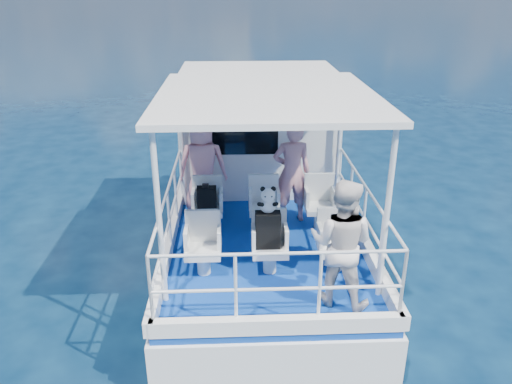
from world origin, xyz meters
TOP-DOWN VIEW (x-y plane):
  - ground at (0.00, 0.00)m, footprint 2000.00×2000.00m
  - hull at (0.00, 1.00)m, footprint 3.00×7.00m
  - deck at (0.00, 1.00)m, footprint 2.90×6.90m
  - cabin at (0.00, 2.30)m, footprint 2.85×2.00m
  - canopy at (0.00, -0.20)m, footprint 3.00×3.20m
  - canopy_posts at (0.00, -0.25)m, footprint 2.77×2.97m
  - railings at (0.00, -0.58)m, footprint 2.84×3.59m
  - seat_port_fwd at (-0.90, 0.20)m, footprint 0.48×0.46m
  - seat_center_fwd at (0.00, 0.20)m, footprint 0.48×0.46m
  - seat_stbd_fwd at (0.90, 0.20)m, footprint 0.48×0.46m
  - seat_port_aft at (-0.90, -1.10)m, footprint 0.48×0.46m
  - seat_center_aft at (0.00, -1.10)m, footprint 0.48×0.46m
  - seat_stbd_aft at (0.90, -1.10)m, footprint 0.48×0.46m
  - passenger_port_fwd at (-1.00, 0.92)m, footprint 0.63×0.46m
  - passenger_stbd_fwd at (0.46, 0.51)m, footprint 0.64×0.44m
  - passenger_stbd_aft at (0.80, -1.82)m, footprint 0.98×0.90m
  - backpack_port at (-0.90, 0.11)m, footprint 0.30×0.17m
  - backpack_center at (-0.03, -1.08)m, footprint 0.34×0.19m
  - compact_camera at (-0.91, 0.10)m, footprint 0.10×0.06m
  - panda at (-0.03, -1.06)m, footprint 0.23×0.19m

SIDE VIEW (x-z plane):
  - ground at x=0.00m, z-range 0.00..0.00m
  - hull at x=0.00m, z-range -0.80..0.80m
  - deck at x=0.00m, z-range 0.80..0.90m
  - seat_port_fwd at x=-0.90m, z-range 0.90..1.28m
  - seat_center_fwd at x=0.00m, z-range 0.90..1.28m
  - seat_stbd_fwd at x=0.90m, z-range 0.90..1.28m
  - seat_port_aft at x=-0.90m, z-range 0.90..1.28m
  - seat_center_aft at x=0.00m, z-range 0.90..1.28m
  - seat_stbd_aft at x=0.90m, z-range 0.90..1.28m
  - railings at x=0.00m, z-range 0.90..1.90m
  - backpack_port at x=-0.90m, z-range 1.28..1.67m
  - backpack_center at x=-0.03m, z-range 1.28..1.78m
  - compact_camera at x=-0.91m, z-range 1.67..1.73m
  - passenger_stbd_aft at x=0.80m, z-range 0.90..2.52m
  - passenger_port_fwd at x=-1.00m, z-range 0.90..2.57m
  - passenger_stbd_fwd at x=0.46m, z-range 0.90..2.59m
  - panda at x=-0.03m, z-range 1.78..2.14m
  - cabin at x=0.00m, z-range 0.90..3.10m
  - canopy_posts at x=0.00m, z-range 0.90..3.10m
  - canopy at x=0.00m, z-range 3.10..3.18m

